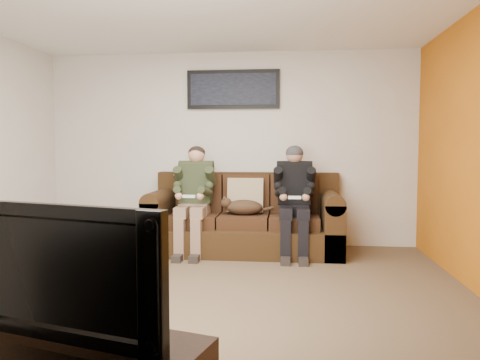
# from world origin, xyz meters

# --- Properties ---
(floor) EXTENTS (5.00, 5.00, 0.00)m
(floor) POSITION_xyz_m (0.00, 0.00, 0.00)
(floor) COLOR brown
(floor) RESTS_ON ground
(ceiling) EXTENTS (5.00, 5.00, 0.00)m
(ceiling) POSITION_xyz_m (0.00, 0.00, 2.60)
(ceiling) COLOR silver
(ceiling) RESTS_ON ground
(wall_back) EXTENTS (5.00, 0.00, 5.00)m
(wall_back) POSITION_xyz_m (0.00, 2.25, 1.30)
(wall_back) COLOR beige
(wall_back) RESTS_ON ground
(wall_front) EXTENTS (5.00, 0.00, 5.00)m
(wall_front) POSITION_xyz_m (0.00, -2.25, 1.30)
(wall_front) COLOR beige
(wall_front) RESTS_ON ground
(sofa) EXTENTS (2.41, 1.04, 0.99)m
(sofa) POSITION_xyz_m (0.25, 1.84, 0.37)
(sofa) COLOR #352210
(sofa) RESTS_ON ground
(throw_pillow) EXTENTS (0.46, 0.22, 0.46)m
(throw_pillow) POSITION_xyz_m (0.25, 1.88, 0.70)
(throw_pillow) COLOR tan
(throw_pillow) RESTS_ON sofa
(throw_blanket) EXTENTS (0.49, 0.24, 0.09)m
(throw_blanket) POSITION_xyz_m (-0.48, 2.14, 0.99)
(throw_blanket) COLOR tan
(throw_blanket) RESTS_ON sofa
(person_left) EXTENTS (0.51, 0.87, 1.34)m
(person_left) POSITION_xyz_m (-0.37, 1.63, 0.76)
(person_left) COLOR #8A6E56
(person_left) RESTS_ON sofa
(person_right) EXTENTS (0.51, 0.86, 1.35)m
(person_right) POSITION_xyz_m (0.87, 1.63, 0.77)
(person_right) COLOR black
(person_right) RESTS_ON sofa
(cat) EXTENTS (0.66, 0.26, 0.24)m
(cat) POSITION_xyz_m (0.23, 1.66, 0.58)
(cat) COLOR #4E341E
(cat) RESTS_ON sofa
(framed_poster) EXTENTS (1.25, 0.05, 0.52)m
(framed_poster) POSITION_xyz_m (0.05, 2.22, 2.10)
(framed_poster) COLOR black
(framed_poster) RESTS_ON wall_back
(television) EXTENTS (1.12, 0.45, 0.65)m
(television) POSITION_xyz_m (-0.21, -1.95, 0.74)
(television) COLOR black
(television) RESTS_ON tv_stand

